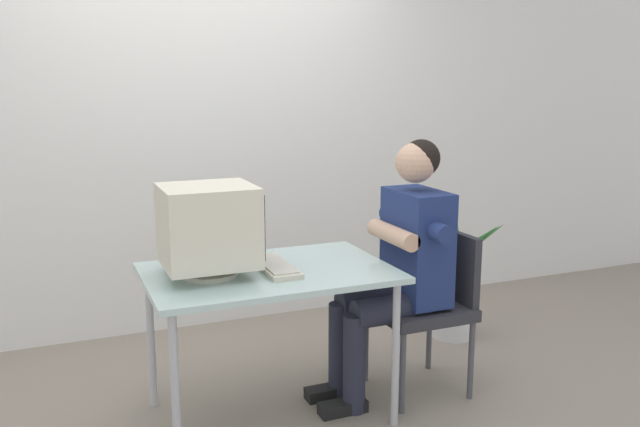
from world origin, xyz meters
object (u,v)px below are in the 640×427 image
potted_plant (453,282)px  person_seated (400,259)px  office_chair (429,299)px  crt_monitor (209,227)px  keyboard (274,266)px  desk (269,283)px

potted_plant → person_seated: bearing=-141.7°
office_chair → person_seated: size_ratio=0.63×
crt_monitor → person_seated: bearing=-2.9°
keyboard → office_chair: bearing=-2.7°
office_chair → person_seated: (-0.18, 0.00, 0.23)m
desk → keyboard: 0.08m
desk → office_chair: 0.88m
crt_monitor → person_seated: 0.99m
keyboard → person_seated: size_ratio=0.31×
office_chair → potted_plant: size_ratio=1.02×
crt_monitor → keyboard: (0.30, -0.01, -0.21)m
office_chair → crt_monitor: bearing=177.5°
keyboard → potted_plant: bearing=21.0°
person_seated → potted_plant: (0.71, 0.56, -0.37)m
person_seated → crt_monitor: bearing=177.1°
keyboard → person_seated: bearing=-3.4°
keyboard → office_chair: (0.83, -0.04, -0.26)m
desk → person_seated: bearing=-2.9°
office_chair → potted_plant: bearing=46.4°
person_seated → potted_plant: 0.98m
keyboard → potted_plant: size_ratio=0.50×
potted_plant → desk: bearing=-159.3°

